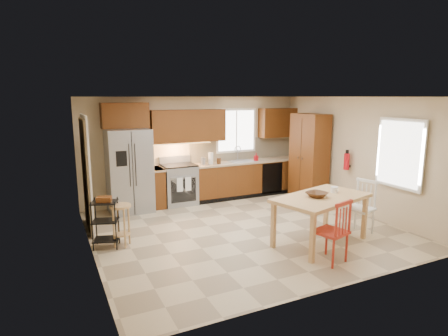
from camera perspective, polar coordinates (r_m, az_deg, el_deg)
The scene contains 33 objects.
floor at distance 7.26m, azimuth 3.07°, elevation -9.33°, with size 5.50×5.50×0.00m, color tan.
ceiling at distance 6.82m, azimuth 3.29°, elevation 10.79°, with size 5.50×5.00×0.02m, color silver.
wall_back at distance 9.18m, azimuth -4.35°, elevation 2.97°, with size 5.50×0.02×2.50m, color #CCB793.
wall_front at distance 4.94m, azimuth 17.27°, elevation -4.38°, with size 5.50×0.02×2.50m, color #CCB793.
wall_left at distance 6.13m, azimuth -20.01°, elevation -1.64°, with size 0.02×5.00×2.50m, color #CCB793.
wall_right at distance 8.58m, azimuth 19.51°, elevation 1.83°, with size 0.02×5.00×2.50m, color #CCB793.
refrigerator at distance 8.41m, azimuth -14.23°, elevation -0.42°, with size 0.92×0.75×1.82m, color gray.
range_stove at distance 8.85m, azimuth -6.86°, elevation -2.58°, with size 0.76×0.63×0.92m, color gray.
base_cabinet_narrow at distance 8.71m, azimuth -10.32°, elevation -2.97°, with size 0.30×0.60×0.90m, color #5A2E10.
base_cabinet_run at distance 9.59m, azimuth 3.58°, elevation -1.53°, with size 2.92×0.60×0.90m, color #5A2E10.
dishwasher at distance 9.63m, azimuth 7.33°, elevation -1.55°, with size 0.60×0.02×0.78m, color black.
backsplash at distance 9.71m, azimuth 2.81°, elevation 2.98°, with size 2.92×0.03×0.55m, color beige.
upper_over_fridge at distance 8.46m, azimuth -14.88°, elevation 7.76°, with size 1.00×0.35×0.55m, color #53290D.
upper_left_block at distance 8.86m, azimuth -5.50°, elevation 6.41°, with size 1.80×0.35×0.75m, color #53290D.
upper_right_block at distance 10.00m, azimuth 8.17°, elevation 6.86°, with size 1.00×0.35×0.75m, color #53290D.
window_back at distance 9.56m, azimuth 1.84°, elevation 5.73°, with size 1.12×0.04×1.12m, color white.
sink at distance 9.42m, azimuth 2.60°, elevation 0.80°, with size 0.62×0.46×0.16m, color gray.
undercab_glow at distance 8.78m, azimuth -7.24°, elevation 3.74°, with size 1.60×0.30×0.01m, color #FFBF66.
soap_bottle at distance 9.50m, azimuth 4.91°, elevation 1.68°, with size 0.09×0.09×0.19m, color #AE0C14.
paper_towel at distance 8.98m, azimuth -2.03°, elevation 1.47°, with size 0.12×0.12×0.28m, color white.
canister_steel at distance 8.91m, azimuth -3.21°, elevation 1.06°, with size 0.11×0.11×0.18m, color gray.
canister_wood at distance 9.05m, azimuth -0.79°, elevation 1.09°, with size 0.10×0.10×0.14m, color #472813.
pantry at distance 9.29m, azimuth 12.81°, elevation 1.58°, with size 0.50×0.95×2.10m, color #5A2E10.
fire_extinguisher at distance 8.63m, azimuth 18.18°, elevation 0.94°, with size 0.12×0.12×0.36m, color #AE0C14.
window_right at distance 7.74m, azimuth 25.22°, elevation 1.98°, with size 0.04×1.02×1.32m, color white.
doorway at distance 7.44m, azimuth -20.32°, elevation -1.10°, with size 0.04×0.95×2.10m, color #8C7A59.
dining_table at distance 6.71m, azimuth 14.47°, elevation -7.70°, with size 1.69×0.95×0.82m, color #DCB46E, non-canonical shape.
chair_red at distance 6.00m, azimuth 15.93°, elevation -9.16°, with size 0.46×0.46×0.99m, color #A52719, non-canonical shape.
chair_white at distance 7.34m, azimuth 19.98°, elevation -5.70°, with size 0.46×0.46×0.99m, color white, non-canonical shape.
table_bowl at distance 6.52m, azimuth 13.94°, elevation -4.34°, with size 0.34×0.34×0.08m, color #472813.
table_jar at distance 6.89m, azimuth 16.45°, elevation -3.37°, with size 0.13×0.13×0.16m, color white.
bar_stool at distance 6.63m, azimuth -15.36°, elevation -8.43°, with size 0.35×0.35×0.72m, color #DCB46E, non-canonical shape.
utility_cart at distance 6.62m, azimuth -17.60°, elevation -8.07°, with size 0.42×0.32×0.83m, color black, non-canonical shape.
Camera 1 is at (-3.29, -5.97, 2.51)m, focal length 30.00 mm.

